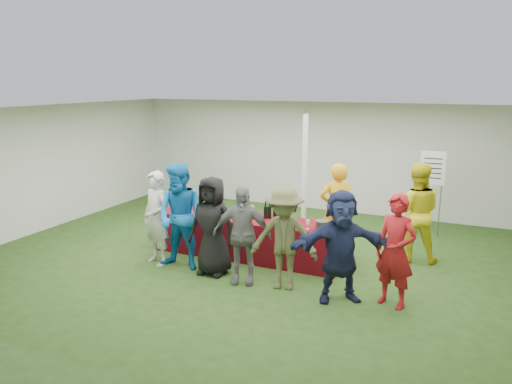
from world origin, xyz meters
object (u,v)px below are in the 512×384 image
at_px(staff_pourer, 336,210).
at_px(customer_6, 395,251).
at_px(customer_5, 341,246).
at_px(staff_back, 416,212).
at_px(customer_0, 156,218).
at_px(customer_4, 284,238).
at_px(dump_bucket, 323,226).
at_px(wine_list_sign, 432,175).
at_px(serving_table, 246,237).
at_px(customer_1, 181,217).
at_px(customer_3, 242,235).
at_px(customer_2, 212,226).

relative_size(staff_pourer, customer_6, 1.05).
bearing_deg(customer_5, staff_pourer, 76.96).
bearing_deg(customer_5, staff_back, 40.28).
relative_size(customer_0, customer_4, 1.03).
distance_m(dump_bucket, customer_6, 1.52).
bearing_deg(wine_list_sign, dump_bucket, -116.00).
relative_size(wine_list_sign, staff_back, 1.00).
distance_m(serving_table, wine_list_sign, 4.13).
distance_m(customer_1, customer_4, 1.93).
distance_m(staff_pourer, customer_3, 2.13).
bearing_deg(staff_back, serving_table, 11.95).
bearing_deg(staff_pourer, wine_list_sign, -149.81).
height_order(serving_table, staff_pourer, staff_pourer).
bearing_deg(wine_list_sign, staff_back, -93.48).
bearing_deg(customer_6, customer_0, -160.58).
distance_m(customer_1, customer_5, 2.84).
distance_m(customer_4, customer_6, 1.68).
bearing_deg(customer_1, customer_4, -4.58).
bearing_deg(staff_pourer, staff_back, 171.10).
height_order(serving_table, customer_1, customer_1).
xyz_separation_m(customer_0, customer_5, (3.37, -0.16, 0.00)).
xyz_separation_m(customer_2, customer_5, (2.24, -0.15, 0.00)).
xyz_separation_m(wine_list_sign, customer_6, (-0.13, -3.71, -0.48)).
height_order(staff_pourer, staff_back, staff_back).
distance_m(dump_bucket, customer_1, 2.42).
bearing_deg(customer_0, customer_4, 18.37).
bearing_deg(staff_back, customer_6, 80.46).
bearing_deg(customer_0, customer_3, 15.61).
xyz_separation_m(staff_back, customer_0, (-4.16, -2.06, -0.06)).
bearing_deg(customer_1, staff_back, 27.55).
xyz_separation_m(wine_list_sign, customer_3, (-2.50, -3.84, -0.51)).
height_order(wine_list_sign, customer_1, customer_1).
bearing_deg(customer_1, customer_6, -2.31).
relative_size(staff_back, customer_1, 0.97).
bearing_deg(wine_list_sign, customer_6, -91.94).
distance_m(staff_back, customer_5, 2.36).
height_order(staff_back, customer_5, staff_back).
distance_m(staff_back, customer_6, 2.08).
height_order(dump_bucket, customer_5, customer_5).
distance_m(staff_pourer, customer_0, 3.27).
bearing_deg(serving_table, staff_back, 20.76).
xyz_separation_m(customer_1, customer_6, (3.60, -0.01, -0.09)).
height_order(dump_bucket, customer_2, customer_2).
bearing_deg(dump_bucket, serving_table, 171.81).
distance_m(dump_bucket, customer_4, 0.92).
bearing_deg(customer_6, wine_list_sign, 107.69).
relative_size(customer_2, customer_6, 1.00).
height_order(customer_3, customer_5, customer_5).
height_order(customer_1, customer_3, customer_1).
xyz_separation_m(customer_3, customer_5, (1.62, -0.01, 0.04)).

